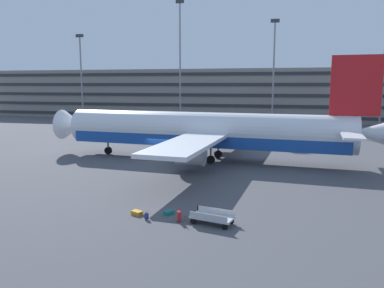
% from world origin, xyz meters
% --- Properties ---
extents(ground_plane, '(600.00, 600.00, 0.00)m').
position_xyz_m(ground_plane, '(0.00, 0.00, 0.00)').
color(ground_plane, '#4C4C51').
extents(terminal_structure, '(126.73, 14.69, 12.07)m').
position_xyz_m(terminal_structure, '(0.00, 54.88, 6.03)').
color(terminal_structure, gray).
rests_on(terminal_structure, ground_plane).
extents(airliner, '(38.71, 31.18, 11.35)m').
position_xyz_m(airliner, '(5.37, 1.45, 3.28)').
color(airliner, silver).
rests_on(airliner, ground_plane).
extents(light_mast_far_left, '(1.80, 0.50, 20.18)m').
position_xyz_m(light_mast_far_left, '(-34.33, 43.52, 11.75)').
color(light_mast_far_left, gray).
rests_on(light_mast_far_left, ground_plane).
extents(light_mast_left, '(1.80, 0.50, 26.69)m').
position_xyz_m(light_mast_left, '(-9.67, 43.52, 15.10)').
color(light_mast_left, gray).
rests_on(light_mast_left, ground_plane).
extents(light_mast_center_left, '(1.80, 0.50, 21.85)m').
position_xyz_m(light_mast_center_left, '(10.83, 43.52, 12.62)').
color(light_mast_center_left, gray).
rests_on(light_mast_center_left, ground_plane).
extents(light_mast_center_right, '(1.80, 0.50, 25.26)m').
position_xyz_m(light_mast_center_right, '(32.09, 43.52, 14.37)').
color(light_mast_center_right, gray).
rests_on(light_mast_center_right, ground_plane).
extents(suitcase_navy, '(0.63, 0.76, 0.26)m').
position_xyz_m(suitcase_navy, '(6.64, -16.90, 0.13)').
color(suitcase_navy, '#147266').
rests_on(suitcase_navy, ground_plane).
extents(suitcase_silver, '(0.35, 0.43, 0.88)m').
position_xyz_m(suitcase_silver, '(7.66, -17.96, 0.36)').
color(suitcase_silver, '#B21E23').
rests_on(suitcase_silver, ground_plane).
extents(suitcase_orange, '(0.83, 0.70, 0.26)m').
position_xyz_m(suitcase_orange, '(4.59, -17.42, 0.13)').
color(suitcase_orange, orange).
rests_on(suitcase_orange, ground_plane).
extents(backpack_small, '(0.40, 0.32, 0.52)m').
position_xyz_m(backpack_small, '(5.52, -18.15, 0.22)').
color(backpack_small, navy).
rests_on(backpack_small, ground_plane).
extents(backpack_large, '(0.40, 0.38, 0.50)m').
position_xyz_m(backpack_large, '(8.49, -15.84, 0.22)').
color(backpack_large, '#592619').
rests_on(backpack_large, ground_plane).
extents(baggage_cart, '(3.37, 1.83, 0.82)m').
position_xyz_m(baggage_cart, '(9.75, -17.86, 0.43)').
color(baggage_cart, '#B7B7BC').
rests_on(baggage_cart, ground_plane).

